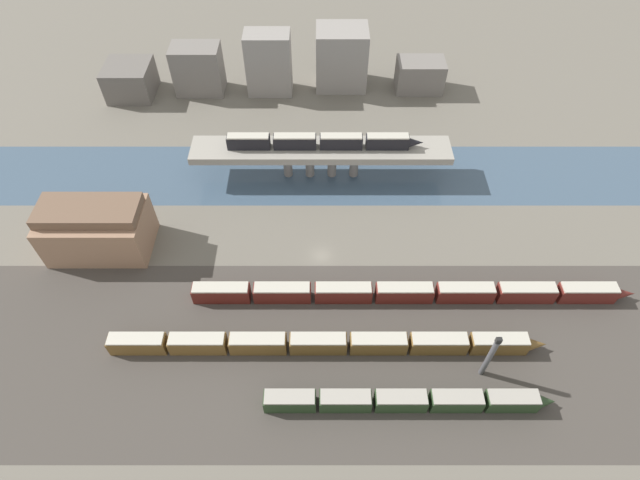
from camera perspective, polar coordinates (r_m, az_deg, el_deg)
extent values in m
plane|color=#666056|center=(112.68, 0.00, -1.76)|extent=(400.00, 400.00, 0.00)
cube|color=#423D38|center=(99.54, 0.05, -12.64)|extent=(280.00, 42.00, 0.01)
cube|color=#3D5166|center=(131.16, -0.04, 7.51)|extent=(320.00, 22.62, 0.01)
cube|color=gray|center=(125.86, -0.04, 10.23)|extent=(64.55, 9.18, 1.87)
cylinder|color=gray|center=(129.04, -3.85, 8.65)|extent=(2.25, 2.25, 7.16)
cylinder|color=gray|center=(128.81, -1.31, 8.68)|extent=(2.25, 2.25, 7.16)
cylinder|color=gray|center=(128.82, 1.23, 8.68)|extent=(2.25, 2.25, 7.16)
cylinder|color=gray|center=(129.08, 3.77, 8.67)|extent=(2.25, 2.25, 7.16)
cube|color=black|center=(125.48, -8.31, 11.01)|extent=(10.46, 2.60, 3.23)
cube|color=#B7B2A3|center=(124.36, -8.40, 11.66)|extent=(10.04, 2.39, 0.40)
cube|color=black|center=(124.41, -3.04, 11.11)|extent=(10.46, 2.60, 3.23)
cube|color=#B7B2A3|center=(123.28, -3.08, 11.77)|extent=(10.04, 2.39, 0.40)
cube|color=black|center=(124.36, 2.28, 11.13)|extent=(10.46, 2.60, 3.23)
cube|color=#B7B2A3|center=(123.24, 2.30, 11.79)|extent=(10.04, 2.39, 0.40)
cube|color=black|center=(125.34, 7.55, 11.06)|extent=(10.46, 2.60, 3.23)
cube|color=#B7B2A3|center=(124.23, 7.64, 11.71)|extent=(10.04, 2.39, 0.40)
cone|color=black|center=(126.56, 10.77, 10.91)|extent=(3.66, 2.34, 2.34)
cube|color=#23381E|center=(93.64, -3.53, -17.91)|extent=(9.28, 3.09, 3.48)
cube|color=#9E998E|center=(91.85, -3.59, -17.45)|extent=(8.91, 2.84, 0.40)
cube|color=#23381E|center=(93.59, 2.83, -17.90)|extent=(9.28, 3.09, 3.48)
cube|color=#9E998E|center=(91.80, 2.88, -17.44)|extent=(8.91, 2.84, 0.40)
cube|color=#23381E|center=(94.59, 9.13, -17.69)|extent=(9.28, 3.09, 3.48)
cube|color=#9E998E|center=(92.82, 9.28, -17.23)|extent=(8.91, 2.84, 0.40)
cube|color=#23381E|center=(96.59, 15.20, -17.30)|extent=(9.28, 3.09, 3.48)
cube|color=#9E998E|center=(94.86, 15.45, -16.83)|extent=(8.91, 2.84, 0.40)
cube|color=#23381E|center=(99.54, 20.95, -16.76)|extent=(9.28, 3.09, 3.48)
cube|color=#9E998E|center=(97.86, 21.27, -16.29)|extent=(8.91, 2.84, 0.40)
cone|color=#23381E|center=(102.01, 24.34, -16.40)|extent=(3.25, 2.78, 2.78)
cube|color=brown|center=(104.32, -20.17, -11.14)|extent=(10.98, 3.03, 3.73)
cube|color=#B7B2A3|center=(102.62, -20.48, -10.57)|extent=(10.54, 2.79, 0.40)
cube|color=brown|center=(101.00, -13.85, -11.49)|extent=(10.98, 3.03, 3.73)
cube|color=#B7B2A3|center=(99.24, -14.07, -10.91)|extent=(10.54, 2.79, 0.40)
cube|color=brown|center=(98.95, -7.17, -11.72)|extent=(10.98, 3.03, 3.73)
cube|color=#B7B2A3|center=(97.15, -7.29, -11.14)|extent=(10.54, 2.79, 0.40)
cube|color=brown|center=(98.22, -0.30, -11.79)|extent=(10.98, 3.03, 3.73)
cube|color=#B7B2A3|center=(96.41, -0.30, -11.20)|extent=(10.54, 2.79, 0.40)
cube|color=brown|center=(98.87, 6.59, -11.69)|extent=(10.98, 3.03, 3.73)
cube|color=#B7B2A3|center=(97.07, 6.70, -11.11)|extent=(10.54, 2.79, 0.40)
cube|color=brown|center=(100.85, 13.28, -11.44)|extent=(10.98, 3.03, 3.73)
cube|color=#B7B2A3|center=(99.08, 13.49, -10.86)|extent=(10.54, 2.79, 0.40)
cube|color=brown|center=(104.09, 19.62, -11.07)|extent=(10.98, 3.03, 3.73)
cube|color=#B7B2A3|center=(102.38, 19.92, -10.49)|extent=(10.54, 2.79, 0.40)
cone|color=brown|center=(106.92, 23.40, -10.82)|extent=(3.84, 2.73, 2.73)
cube|color=#5B1E19|center=(106.31, -11.29, -6.01)|extent=(11.87, 2.99, 3.78)
cube|color=#B7B2A3|center=(104.61, -11.47, -5.36)|extent=(11.40, 2.75, 0.40)
cube|color=#5B1E19|center=(104.60, -4.43, -6.09)|extent=(11.87, 2.99, 3.78)
cube|color=#B7B2A3|center=(102.88, -4.50, -5.44)|extent=(11.40, 2.75, 0.40)
cube|color=#5B1E19|center=(104.42, 2.57, -6.08)|extent=(11.87, 2.99, 3.78)
cube|color=#B7B2A3|center=(102.70, 2.61, -5.43)|extent=(11.40, 2.75, 0.40)
cube|color=#5B1E19|center=(105.77, 9.48, -5.99)|extent=(11.87, 2.99, 3.78)
cube|color=#B7B2A3|center=(104.07, 9.63, -5.34)|extent=(11.40, 2.75, 0.40)
cube|color=#5B1E19|center=(108.59, 16.12, -5.81)|extent=(11.87, 2.99, 3.78)
cube|color=#B7B2A3|center=(106.94, 16.36, -5.18)|extent=(11.40, 2.75, 0.40)
cube|color=#5B1E19|center=(112.77, 22.35, -5.58)|extent=(11.87, 2.99, 3.78)
cube|color=#B7B2A3|center=(111.18, 22.66, -4.96)|extent=(11.40, 2.75, 0.40)
cube|color=#5B1E19|center=(118.18, 28.06, -5.31)|extent=(11.87, 2.99, 3.78)
cube|color=#B7B2A3|center=(116.66, 28.43, -4.71)|extent=(11.40, 2.75, 0.40)
cone|color=#5B1E19|center=(122.28, 31.36, -5.18)|extent=(4.16, 2.69, 2.69)
cube|color=#937056|center=(120.92, -24.16, 0.92)|extent=(22.11, 13.09, 10.51)
cube|color=brown|center=(116.62, -25.15, 2.99)|extent=(21.67, 9.16, 2.31)
cylinder|color=#4C4C51|center=(97.21, 18.64, -12.62)|extent=(0.99, 0.99, 11.77)
cube|color=black|center=(91.78, 19.64, -10.71)|extent=(1.00, 0.70, 1.20)
cube|color=#605B56|center=(167.89, -21.03, 16.68)|extent=(13.38, 13.33, 9.46)
cube|color=slate|center=(162.15, -13.92, 18.39)|extent=(14.29, 9.01, 14.41)
cube|color=gray|center=(157.52, -6.05, 19.44)|extent=(13.29, 8.12, 18.59)
cube|color=gray|center=(160.14, 2.29, 20.09)|extent=(15.25, 11.85, 18.00)
cube|color=slate|center=(162.88, 11.16, 18.01)|extent=(14.17, 8.95, 9.39)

